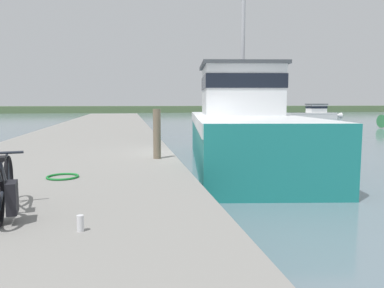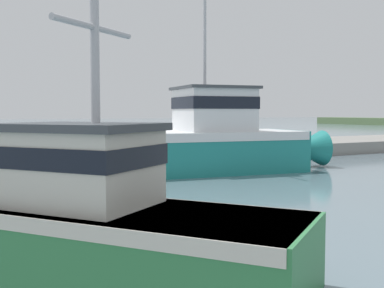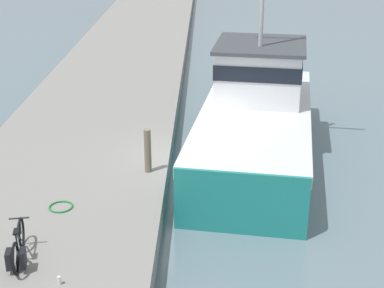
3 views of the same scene
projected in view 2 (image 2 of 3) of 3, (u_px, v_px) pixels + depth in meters
name	position (u px, v px, depth m)	size (l,w,h in m)	color
ground_plane	(130.00, 170.00, 21.07)	(320.00, 320.00, 0.00)	slate
dock_pier	(102.00, 155.00, 24.37)	(6.01, 80.00, 0.72)	gray
fishing_boat_main	(199.00, 141.00, 20.33)	(4.90, 11.97, 8.98)	teal
boat_white_moored	(99.00, 217.00, 7.42)	(6.44, 5.29, 4.31)	#337F47
mooring_post	(100.00, 138.00, 21.71)	(0.20, 0.20, 1.30)	#756651
hose_coil	(41.00, 151.00, 22.46)	(0.62, 0.62, 0.04)	#197A2D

